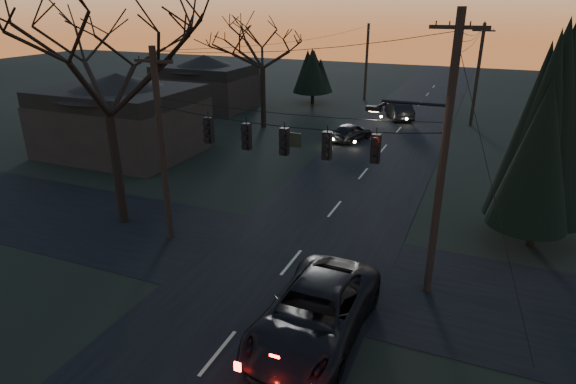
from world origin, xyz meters
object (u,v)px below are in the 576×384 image
at_px(sedan_oncoming_a, 351,132).
at_px(bare_tree_left, 103,69).
at_px(utility_pole_far_r, 470,126).
at_px(sedan_oncoming_b, 399,110).
at_px(evergreen_right, 551,142).
at_px(utility_pole_left, 171,237).
at_px(utility_pole_far_l, 364,100).
at_px(utility_pole_right, 427,291).
at_px(suv_near, 315,313).

bearing_deg(sedan_oncoming_a, bare_tree_left, 90.57).
distance_m(utility_pole_far_r, sedan_oncoming_b, 6.35).
relative_size(evergreen_right, sedan_oncoming_a, 2.06).
relative_size(utility_pole_left, evergreen_right, 1.02).
height_order(utility_pole_far_l, sedan_oncoming_a, utility_pole_far_l).
distance_m(utility_pole_far_r, bare_tree_left, 31.96).
height_order(bare_tree_left, evergreen_right, bare_tree_left).
bearing_deg(utility_pole_left, sedan_oncoming_a, 80.53).
height_order(utility_pole_right, utility_pole_far_r, utility_pole_right).
bearing_deg(utility_pole_right, sedan_oncoming_b, 102.59).
height_order(utility_pole_far_l, bare_tree_left, bare_tree_left).
relative_size(suv_near, sedan_oncoming_b, 1.33).
bearing_deg(utility_pole_far_l, evergreen_right, -63.40).
bearing_deg(suv_near, bare_tree_left, 159.44).
xyz_separation_m(utility_pole_far_l, sedan_oncoming_b, (5.20, -7.80, 0.80)).
xyz_separation_m(utility_pole_left, utility_pole_far_l, (0.00, 36.00, 0.00)).
xyz_separation_m(utility_pole_left, utility_pole_far_r, (11.50, 28.00, 0.00)).
relative_size(utility_pole_left, sedan_oncoming_b, 1.76).
bearing_deg(evergreen_right, sedan_oncoming_b, 113.92).
height_order(utility_pole_far_l, suv_near, utility_pole_far_l).
xyz_separation_m(sedan_oncoming_a, sedan_oncoming_b, (2.01, 9.05, 0.10)).
height_order(bare_tree_left, suv_near, bare_tree_left).
bearing_deg(sedan_oncoming_b, utility_pole_far_r, 153.76).
bearing_deg(bare_tree_left, sedan_oncoming_b, 73.09).
xyz_separation_m(utility_pole_far_r, evergreen_right, (3.76, -22.47, 4.77)).
xyz_separation_m(evergreen_right, suv_near, (-6.78, -9.61, -3.88)).
bearing_deg(utility_pole_left, suv_near, -25.71).
relative_size(utility_pole_far_l, bare_tree_left, 0.76).
height_order(evergreen_right, sedan_oncoming_a, evergreen_right).
xyz_separation_m(evergreen_right, sedan_oncoming_b, (-10.06, 22.67, -3.98)).
xyz_separation_m(utility_pole_far_r, suv_near, (-3.02, -32.08, 0.89)).
xyz_separation_m(utility_pole_left, bare_tree_left, (-3.19, 0.59, 7.36)).
bearing_deg(bare_tree_left, suv_near, -21.84).
relative_size(suv_near, sedan_oncoming_a, 1.58).
height_order(utility_pole_right, utility_pole_far_l, utility_pole_right).
xyz_separation_m(utility_pole_far_r, sedan_oncoming_b, (-6.30, 0.20, 0.80)).
xyz_separation_m(utility_pole_left, sedan_oncoming_b, (5.20, 28.20, 0.80)).
height_order(evergreen_right, sedan_oncoming_b, evergreen_right).
xyz_separation_m(utility_pole_far_l, bare_tree_left, (-3.19, -35.41, 7.36)).
distance_m(utility_pole_right, sedan_oncoming_a, 20.88).
distance_m(utility_pole_left, sedan_oncoming_a, 19.42).
height_order(utility_pole_left, bare_tree_left, bare_tree_left).
bearing_deg(utility_pole_right, suv_near, -126.54).
xyz_separation_m(utility_pole_far_l, sedan_oncoming_a, (3.19, -16.85, 0.69)).
bearing_deg(utility_pole_right, evergreen_right, 55.82).
bearing_deg(utility_pole_far_r, sedan_oncoming_a, -133.18).
bearing_deg(sedan_oncoming_b, evergreen_right, 89.52).
relative_size(utility_pole_far_l, sedan_oncoming_a, 1.97).
xyz_separation_m(utility_pole_far_r, utility_pole_far_l, (-11.50, 8.00, 0.00)).
height_order(utility_pole_left, sedan_oncoming_a, utility_pole_left).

